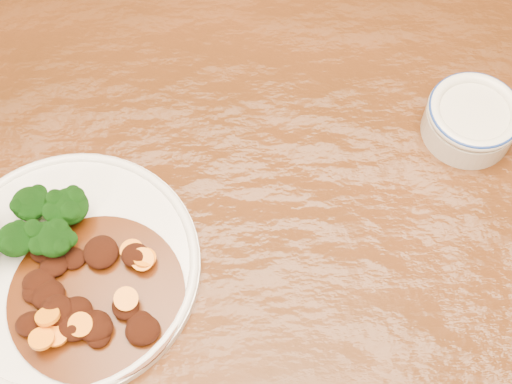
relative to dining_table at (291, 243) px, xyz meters
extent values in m
plane|color=#4C2313|center=(0.00, 0.00, -0.67)|extent=(4.00, 4.00, 0.00)
cube|color=#4E240D|center=(0.00, 0.00, 0.06)|extent=(1.60, 1.08, 0.04)
cylinder|color=white|center=(-0.25, -0.03, 0.09)|extent=(0.28, 0.28, 0.01)
torus|color=white|center=(-0.25, -0.03, 0.09)|extent=(0.28, 0.28, 0.01)
cylinder|color=#6F934C|center=(-0.26, -0.01, 0.10)|extent=(0.01, 0.01, 0.02)
ellipsoid|color=black|center=(-0.26, -0.01, 0.12)|extent=(0.04, 0.04, 0.03)
cylinder|color=#6F934C|center=(-0.29, -0.01, 0.10)|extent=(0.01, 0.01, 0.02)
ellipsoid|color=black|center=(-0.29, -0.01, 0.12)|extent=(0.04, 0.04, 0.03)
cylinder|color=#6F934C|center=(-0.28, 0.03, 0.10)|extent=(0.01, 0.01, 0.02)
ellipsoid|color=black|center=(-0.28, 0.03, 0.12)|extent=(0.04, 0.04, 0.03)
cylinder|color=#6F934C|center=(-0.24, 0.02, 0.10)|extent=(0.01, 0.01, 0.02)
ellipsoid|color=black|center=(-0.24, 0.02, 0.12)|extent=(0.04, 0.04, 0.03)
cylinder|color=#6F934C|center=(-0.25, -0.02, 0.10)|extent=(0.01, 0.01, 0.02)
ellipsoid|color=black|center=(-0.25, -0.02, 0.12)|extent=(0.04, 0.04, 0.03)
cylinder|color=#4A1D08|center=(-0.22, -0.07, 0.09)|extent=(0.18, 0.18, 0.00)
ellipsoid|color=black|center=(-0.22, -0.12, 0.10)|extent=(0.03, 0.03, 0.01)
ellipsoid|color=black|center=(-0.22, -0.11, 0.10)|extent=(0.04, 0.03, 0.02)
ellipsoid|color=black|center=(-0.28, -0.06, 0.10)|extent=(0.02, 0.02, 0.01)
ellipsoid|color=black|center=(-0.21, -0.03, 0.10)|extent=(0.04, 0.04, 0.02)
ellipsoid|color=black|center=(-0.28, -0.05, 0.10)|extent=(0.03, 0.03, 0.02)
ellipsoid|color=black|center=(-0.26, -0.04, 0.10)|extent=(0.03, 0.03, 0.01)
ellipsoid|color=black|center=(-0.17, -0.11, 0.10)|extent=(0.03, 0.03, 0.01)
ellipsoid|color=black|center=(-0.24, -0.09, 0.10)|extent=(0.03, 0.03, 0.02)
ellipsoid|color=black|center=(-0.26, -0.09, 0.11)|extent=(0.03, 0.03, 0.02)
ellipsoid|color=black|center=(-0.27, -0.07, 0.10)|extent=(0.04, 0.03, 0.02)
ellipsoid|color=black|center=(-0.27, -0.02, 0.10)|extent=(0.04, 0.03, 0.02)
ellipsoid|color=black|center=(-0.24, -0.03, 0.10)|extent=(0.03, 0.02, 0.01)
ellipsoid|color=black|center=(-0.17, -0.12, 0.10)|extent=(0.04, 0.03, 0.02)
ellipsoid|color=black|center=(-0.28, -0.10, 0.10)|extent=(0.03, 0.03, 0.02)
ellipsoid|color=black|center=(-0.24, -0.11, 0.11)|extent=(0.03, 0.03, 0.02)
ellipsoid|color=black|center=(-0.22, -0.11, 0.10)|extent=(0.04, 0.03, 0.02)
ellipsoid|color=black|center=(-0.19, -0.09, 0.10)|extent=(0.03, 0.03, 0.01)
ellipsoid|color=black|center=(-0.18, -0.04, 0.11)|extent=(0.03, 0.03, 0.01)
cylinder|color=orange|center=(-0.18, -0.03, 0.11)|extent=(0.03, 0.03, 0.01)
cylinder|color=orange|center=(-0.17, -0.04, 0.11)|extent=(0.03, 0.03, 0.01)
cylinder|color=orange|center=(-0.26, -0.10, 0.12)|extent=(0.03, 0.03, 0.02)
cylinder|color=orange|center=(-0.19, -0.09, 0.11)|extent=(0.03, 0.03, 0.01)
cylinder|color=orange|center=(-0.27, -0.12, 0.12)|extent=(0.03, 0.03, 0.01)
cylinder|color=orange|center=(-0.17, -0.05, 0.11)|extent=(0.03, 0.03, 0.01)
cylinder|color=orange|center=(-0.26, -0.11, 0.11)|extent=(0.03, 0.03, 0.01)
cylinder|color=orange|center=(-0.23, -0.11, 0.11)|extent=(0.03, 0.03, 0.01)
cylinder|color=silver|center=(0.22, 0.08, 0.10)|extent=(0.11, 0.11, 0.03)
cylinder|color=silver|center=(0.22, 0.08, 0.12)|extent=(0.08, 0.08, 0.01)
torus|color=silver|center=(0.22, 0.08, 0.12)|extent=(0.11, 0.11, 0.01)
torus|color=navy|center=(0.22, 0.08, 0.12)|extent=(0.11, 0.11, 0.00)
camera|label=1|loc=(-0.09, -0.34, 0.79)|focal=50.00mm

